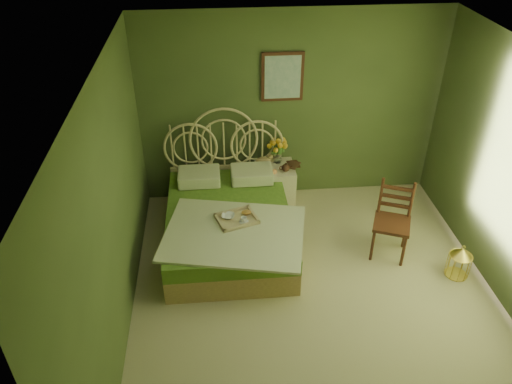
{
  "coord_description": "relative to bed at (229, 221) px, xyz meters",
  "views": [
    {
      "loc": [
        -1.02,
        -3.79,
        4.02
      ],
      "look_at": [
        -0.58,
        1.0,
        0.83
      ],
      "focal_mm": 35.0,
      "sensor_mm": 36.0,
      "label": 1
    }
  ],
  "objects": [
    {
      "name": "nightstand",
      "position": [
        0.68,
        0.82,
        0.05
      ],
      "size": [
        0.52,
        0.52,
        1.0
      ],
      "color": "#F1EAC4",
      "rests_on": "floor"
    },
    {
      "name": "book_lower",
      "position": [
        0.86,
        0.82,
        0.28
      ],
      "size": [
        0.17,
        0.22,
        0.02
      ],
      "primitive_type": "imported",
      "rotation": [
        0.0,
        0.0,
        0.1
      ],
      "color": "#381E0F",
      "rests_on": "nightstand"
    },
    {
      "name": "coffee_cup",
      "position": [
        0.17,
        -0.34,
        0.26
      ],
      "size": [
        0.07,
        0.07,
        0.07
      ],
      "primitive_type": "imported",
      "rotation": [
        0.0,
        0.0,
        -0.0
      ],
      "color": "white",
      "rests_on": "bed"
    },
    {
      "name": "chair",
      "position": [
        1.92,
        -0.35,
        0.22
      ],
      "size": [
        0.55,
        0.55,
        0.95
      ],
      "rotation": [
        0.0,
        0.0,
        -0.39
      ],
      "color": "#391E0F",
      "rests_on": "floor"
    },
    {
      "name": "book_upper",
      "position": [
        0.86,
        0.82,
        0.3
      ],
      "size": [
        0.24,
        0.25,
        0.02
      ],
      "primitive_type": "imported",
      "rotation": [
        0.0,
        0.0,
        -0.58
      ],
      "color": "#472819",
      "rests_on": "nightstand"
    },
    {
      "name": "bed",
      "position": [
        0.0,
        0.0,
        0.0
      ],
      "size": [
        1.77,
        2.24,
        1.38
      ],
      "color": "tan",
      "rests_on": "floor"
    },
    {
      "name": "wall_back",
      "position": [
        0.91,
        1.07,
        1.0
      ],
      "size": [
        4.0,
        0.0,
        4.0
      ],
      "primitive_type": "plane",
      "rotation": [
        1.57,
        0.0,
        0.0
      ],
      "color": "#506032",
      "rests_on": "floor"
    },
    {
      "name": "birdcage",
      "position": [
        2.61,
        -0.88,
        -0.11
      ],
      "size": [
        0.26,
        0.26,
        0.39
      ],
      "rotation": [
        0.0,
        0.0,
        0.33
      ],
      "color": "gold",
      "rests_on": "floor"
    },
    {
      "name": "floor",
      "position": [
        0.91,
        -1.18,
        -0.3
      ],
      "size": [
        4.5,
        4.5,
        0.0
      ],
      "primitive_type": "plane",
      "color": "tan",
      "rests_on": "ground"
    },
    {
      "name": "ceiling",
      "position": [
        0.91,
        -1.18,
        2.3
      ],
      "size": [
        4.5,
        4.5,
        0.0
      ],
      "primitive_type": "plane",
      "rotation": [
        3.14,
        0.0,
        0.0
      ],
      "color": "silver",
      "rests_on": "wall_back"
    },
    {
      "name": "wall_art",
      "position": [
        0.78,
        1.05,
        1.45
      ],
      "size": [
        0.54,
        0.04,
        0.64
      ],
      "color": "#391E0F",
      "rests_on": "wall_back"
    },
    {
      "name": "wall_left",
      "position": [
        -1.09,
        -1.18,
        1.0
      ],
      "size": [
        0.0,
        4.5,
        4.5
      ],
      "primitive_type": "plane",
      "rotation": [
        1.57,
        0.0,
        1.57
      ],
      "color": "#506032",
      "rests_on": "floor"
    },
    {
      "name": "cereal_bowl",
      "position": [
        -0.01,
        -0.23,
        0.25
      ],
      "size": [
        0.18,
        0.18,
        0.04
      ],
      "primitive_type": "imported",
      "rotation": [
        0.0,
        0.0,
        -0.21
      ],
      "color": "white",
      "rests_on": "bed"
    }
  ]
}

